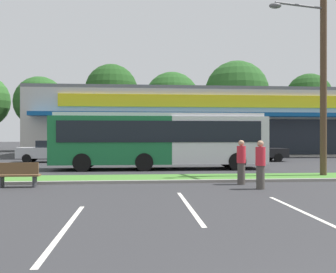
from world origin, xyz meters
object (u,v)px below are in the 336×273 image
car_0 (155,151)px  car_2 (49,151)px  pedestrian_near_bench (260,165)px  pedestrian_by_pole (241,162)px  car_3 (256,152)px  city_bus (160,139)px  utility_pole (321,52)px  bus_stop_bench (18,174)px

car_0 → car_2: size_ratio=1.06×
pedestrian_near_bench → pedestrian_by_pole: bearing=138.6°
pedestrian_near_bench → pedestrian_by_pole: pedestrian_near_bench is taller
pedestrian_near_bench → car_3: bearing=106.8°
car_0 → car_2: 7.89m
car_2 → pedestrian_near_bench: size_ratio=2.42×
pedestrian_near_bench → city_bus: bearing=145.3°
city_bus → pedestrian_near_bench: 8.98m
utility_pole → pedestrian_near_bench: utility_pole is taller
car_0 → car_2: (-7.88, -0.46, 0.07)m
utility_pole → bus_stop_bench: size_ratio=6.86×
car_2 → pedestrian_by_pole: size_ratio=2.42×
city_bus → car_0: city_bus is taller
city_bus → pedestrian_by_pole: city_bus is taller
utility_pole → pedestrian_by_pole: size_ratio=6.16×
car_0 → car_3: 7.70m
city_bus → bus_stop_bench: city_bus is taller
car_0 → car_2: bearing=3.3°
pedestrian_near_bench → bus_stop_bench: bearing=-153.0°
utility_pole → city_bus: utility_pole is taller
car_3 → pedestrian_by_pole: 13.99m
utility_pole → bus_stop_bench: 14.26m
utility_pole → pedestrian_by_pole: bearing=-155.3°
pedestrian_near_bench → car_0: bearing=135.9°
bus_stop_bench → pedestrian_by_pole: bearing=-179.0°
utility_pole → car_3: utility_pole is taller
car_3 → city_bus: bearing=-141.9°
pedestrian_near_bench → pedestrian_by_pole: (-0.33, 1.33, -0.00)m
utility_pole → pedestrian_by_pole: utility_pole is taller
car_3 → pedestrian_near_bench: (-4.57, -14.43, 0.16)m
bus_stop_bench → pedestrian_near_bench: pedestrian_near_bench is taller
car_3 → car_0: bearing=174.2°
car_0 → car_2: car_2 is taller
car_3 → pedestrian_near_bench: size_ratio=2.51×
utility_pole → pedestrian_near_bench: (-4.04, -3.34, -4.94)m
bus_stop_bench → car_2: (-1.97, 13.57, 0.31)m
car_2 → pedestrian_near_bench: pedestrian_near_bench is taller
utility_pole → pedestrian_by_pole: (-4.38, -2.02, -4.94)m
car_2 → utility_pole: bearing=142.8°
utility_pole → city_bus: size_ratio=0.89×
bus_stop_bench → pedestrian_near_bench: 9.09m
utility_pole → city_bus: (-7.22, 5.01, -4.07)m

